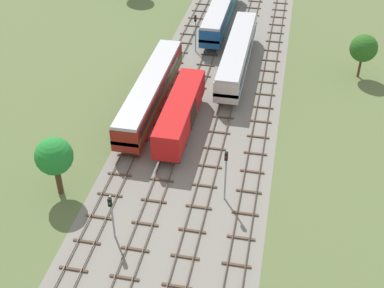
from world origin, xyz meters
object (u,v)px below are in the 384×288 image
Objects in this scene: freight_boxcar_left_mid at (180,112)px; signal_post_mid at (112,212)px; signal_post_near at (226,169)px; passenger_coach_left_farther at (222,8)px; diesel_railcar_centre_left_far at (237,53)px; signal_post_nearest at (195,28)px; diesel_railcar_far_left_midfar at (151,90)px.

signal_post_mid reaches higher than freight_boxcar_left_mid.
signal_post_near is 1.21× the size of signal_post_mid.
freight_boxcar_left_mid is at bearing -89.99° from passenger_coach_left_farther.
diesel_railcar_centre_left_far is at bearing -73.74° from passenger_coach_left_farther.
signal_post_nearest is (-6.33, 4.65, 0.82)m from diesel_railcar_centre_left_far.
diesel_railcar_far_left_midfar is 0.93× the size of passenger_coach_left_farther.
passenger_coach_left_farther is 45.68m from signal_post_mid.
signal_post_nearest reaches higher than diesel_railcar_centre_left_far.
signal_post_nearest is at bearing -102.13° from passenger_coach_left_farther.
freight_boxcar_left_mid is 19.35m from signal_post_nearest.
signal_post_nearest is 0.96× the size of signal_post_near.
signal_post_nearest is 30.43m from signal_post_near.
diesel_railcar_far_left_midfar and diesel_railcar_centre_left_far have the same top height.
diesel_railcar_far_left_midfar is 20.22m from signal_post_mid.
passenger_coach_left_farther is 3.93× the size of signal_post_near.
passenger_coach_left_farther is at bearing 87.35° from signal_post_mid.
diesel_railcar_far_left_midfar reaches higher than freight_boxcar_left_mid.
diesel_railcar_far_left_midfar is at bearing -127.38° from diesel_railcar_centre_left_far.
signal_post_nearest is at bearing 90.00° from signal_post_mid.
diesel_railcar_far_left_midfar is 13.91m from diesel_railcar_centre_left_far.
signal_post_nearest is (-2.12, 19.21, 0.97)m from freight_boxcar_left_mid.
diesel_railcar_centre_left_far is at bearing 94.91° from signal_post_near.
diesel_railcar_far_left_midfar is 3.81× the size of signal_post_nearest.
diesel_railcar_centre_left_far is at bearing 73.85° from freight_boxcar_left_mid.
diesel_railcar_centre_left_far is at bearing -36.29° from signal_post_nearest.
freight_boxcar_left_mid is at bearing -39.64° from diesel_railcar_far_left_midfar.
passenger_coach_left_farther is (-4.22, 14.48, 0.02)m from diesel_railcar_centre_left_far.
signal_post_near is at bearing -80.79° from passenger_coach_left_farther.
freight_boxcar_left_mid is at bearing 82.73° from signal_post_mid.
diesel_railcar_centre_left_far is 7.90m from signal_post_nearest.
signal_post_mid is at bearing -142.13° from signal_post_near.
freight_boxcar_left_mid is at bearing -106.15° from diesel_railcar_centre_left_far.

